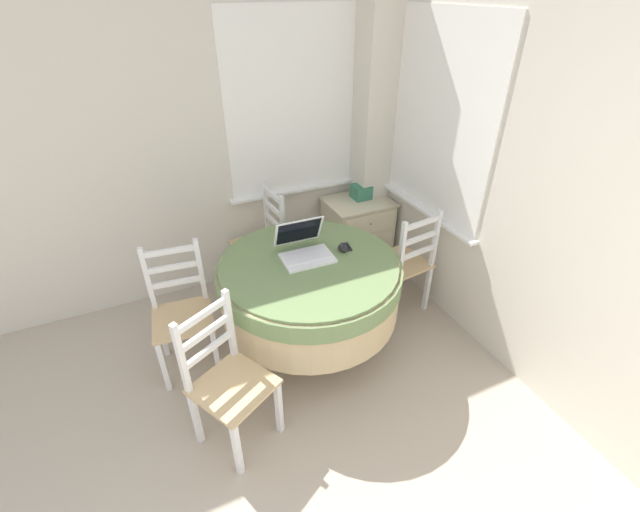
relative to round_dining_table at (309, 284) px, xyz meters
name	(u,v)px	position (x,y,z in m)	size (l,w,h in m)	color
corner_room_shell	(344,181)	(0.26, 0.02, 0.70)	(4.52, 4.94, 2.55)	beige
round_dining_table	(309,284)	(0.00, 0.00, 0.00)	(1.25, 1.25, 0.75)	#4C3D2D
laptop	(304,249)	(0.01, 0.10, 0.23)	(0.35, 0.35, 0.24)	white
computer_mouse	(343,248)	(0.27, 0.04, 0.20)	(0.06, 0.09, 0.05)	black
cell_phone	(346,247)	(0.31, 0.07, 0.18)	(0.07, 0.11, 0.01)	black
dining_chair_near_back_window	(262,244)	(-0.06, 0.86, -0.13)	(0.42, 0.42, 0.92)	tan
dining_chair_near_right_window	(404,264)	(0.86, 0.09, -0.13)	(0.44, 0.44, 0.92)	tan
dining_chair_camera_near	(228,382)	(-0.71, -0.48, -0.13)	(0.53, 0.53, 0.92)	tan
dining_chair_left_flank	(182,314)	(-0.84, 0.22, -0.13)	(0.43, 0.43, 0.92)	tan
corner_cabinet	(357,233)	(0.86, 0.86, -0.24)	(0.57, 0.47, 0.66)	beige
storage_box	(361,192)	(0.91, 0.91, 0.15)	(0.16, 0.15, 0.12)	#387A5B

